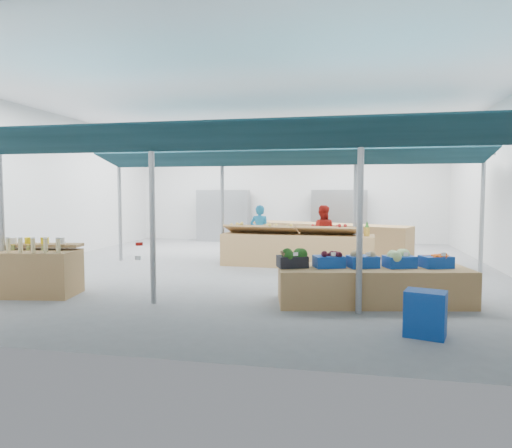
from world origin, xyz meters
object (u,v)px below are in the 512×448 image
object	(u,v)px
vendor_right	(322,233)
veg_counter	(373,285)
bottle_shelf	(27,271)
vendor_left	(260,232)
crate_stack	(425,314)
fruit_counter	(297,250)

from	to	relation	value
vendor_right	veg_counter	bearing A→B (deg)	105.77
bottle_shelf	vendor_left	distance (m)	6.44
crate_stack	veg_counter	bearing A→B (deg)	108.58
vendor_right	fruit_counter	bearing A→B (deg)	63.96
veg_counter	vendor_right	bearing A→B (deg)	92.43
bottle_shelf	vendor_left	xyz separation A→B (m)	(3.44, 5.44, 0.33)
fruit_counter	vendor_right	distance (m)	1.31
veg_counter	vendor_left	bearing A→B (deg)	110.45
veg_counter	crate_stack	bearing A→B (deg)	-82.19
veg_counter	vendor_right	distance (m)	5.00
crate_stack	vendor_left	size ratio (longest dim) A/B	0.40
veg_counter	crate_stack	world-z (taller)	veg_counter
crate_stack	vendor_right	xyz separation A→B (m)	(-1.73, 6.60, 0.47)
crate_stack	vendor_right	world-z (taller)	vendor_right
bottle_shelf	vendor_right	size ratio (longest dim) A/B	1.27
veg_counter	vendor_right	size ratio (longest dim) A/B	2.08
veg_counter	vendor_right	xyz separation A→B (m)	(-1.14, 4.85, 0.47)
bottle_shelf	crate_stack	size ratio (longest dim) A/B	3.22
bottle_shelf	veg_counter	xyz separation A→B (m)	(6.38, 0.59, -0.14)
vendor_left	vendor_right	distance (m)	1.80
veg_counter	fruit_counter	size ratio (longest dim) A/B	0.83
bottle_shelf	fruit_counter	world-z (taller)	bottle_shelf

